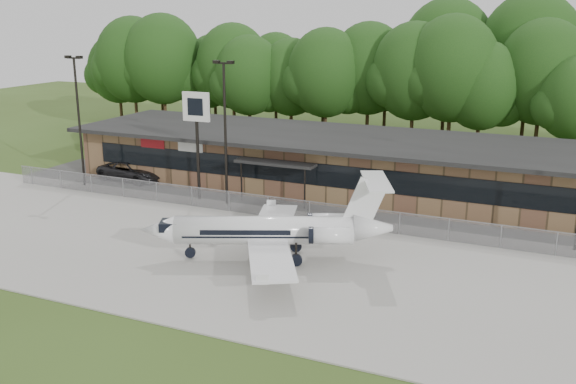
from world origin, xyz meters
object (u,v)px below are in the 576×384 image
at_px(terminal, 329,161).
at_px(suv, 133,171).
at_px(pole_sign, 196,118).
at_px(business_jet, 273,231).

bearing_deg(terminal, suv, -163.65).
xyz_separation_m(suv, pole_sign, (7.97, -2.61, 5.25)).
height_order(business_jet, suv, business_jet).
bearing_deg(pole_sign, business_jet, -42.42).
bearing_deg(pole_sign, suv, 160.05).
xyz_separation_m(terminal, business_jet, (2.62, -15.81, -0.48)).
relative_size(business_jet, pole_sign, 1.73).
distance_m(business_jet, suv, 21.32).
bearing_deg(pole_sign, terminal, 41.78).
relative_size(terminal, suv, 6.88).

